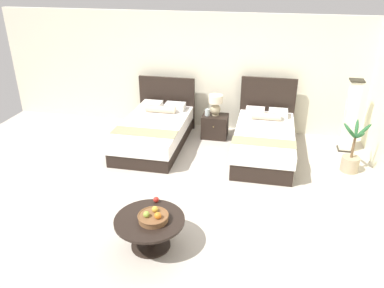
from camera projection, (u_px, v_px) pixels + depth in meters
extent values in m
cube|color=#BEB4A6|center=(191.00, 193.00, 6.22)|extent=(9.94, 9.39, 0.02)
cube|color=silver|center=(218.00, 73.00, 8.23)|extent=(9.94, 0.12, 2.50)
cube|color=black|center=(154.00, 140.00, 7.73)|extent=(1.17, 2.10, 0.26)
cube|color=white|center=(153.00, 128.00, 7.62)|extent=(1.21, 2.14, 0.27)
cube|color=black|center=(167.00, 102.00, 8.50)|extent=(1.25, 0.06, 1.16)
cube|color=white|center=(152.00, 105.00, 8.28)|extent=(0.42, 0.30, 0.14)
cube|color=white|center=(175.00, 107.00, 8.18)|extent=(0.42, 0.30, 0.14)
cylinder|color=beige|center=(160.00, 109.00, 8.02)|extent=(0.64, 0.15, 0.15)
cube|color=#99926B|center=(145.00, 132.00, 7.10)|extent=(1.23, 0.37, 0.01)
cube|color=black|center=(263.00, 149.00, 7.32)|extent=(1.07, 2.10, 0.32)
cube|color=white|center=(264.00, 136.00, 7.20)|extent=(1.11, 2.14, 0.23)
cube|color=black|center=(267.00, 107.00, 8.06)|extent=(1.14, 0.06, 1.27)
cube|color=white|center=(255.00, 112.00, 7.85)|extent=(0.38, 0.30, 0.14)
cube|color=white|center=(278.00, 113.00, 7.77)|extent=(0.38, 0.30, 0.14)
cylinder|color=beige|center=(266.00, 116.00, 7.60)|extent=(0.58, 0.15, 0.15)
cube|color=#99926B|center=(264.00, 142.00, 6.66)|extent=(1.12, 0.34, 0.01)
cube|color=black|center=(215.00, 126.00, 8.11)|extent=(0.54, 0.42, 0.50)
sphere|color=tan|center=(213.00, 127.00, 7.88)|extent=(0.02, 0.02, 0.02)
cylinder|color=tan|center=(215.00, 115.00, 8.01)|extent=(0.15, 0.15, 0.02)
ellipsoid|color=tan|center=(215.00, 109.00, 7.96)|extent=(0.21, 0.21, 0.22)
cylinder|color=#99844C|center=(216.00, 103.00, 7.90)|extent=(0.02, 0.02, 0.04)
cylinder|color=beige|center=(216.00, 99.00, 7.86)|extent=(0.29, 0.29, 0.16)
cylinder|color=#B3C1C0|center=(207.00, 112.00, 7.96)|extent=(0.10, 0.10, 0.14)
torus|color=#B3C1C0|center=(207.00, 109.00, 7.93)|extent=(0.10, 0.10, 0.01)
cylinder|color=black|center=(151.00, 245.00, 5.04)|extent=(0.52, 0.52, 0.02)
cylinder|color=black|center=(150.00, 234.00, 4.96)|extent=(0.11, 0.11, 0.40)
cylinder|color=black|center=(149.00, 220.00, 4.87)|extent=(0.91, 0.91, 0.04)
cylinder|color=brown|center=(153.00, 218.00, 4.82)|extent=(0.38, 0.38, 0.08)
torus|color=brown|center=(153.00, 215.00, 4.80)|extent=(0.40, 0.40, 0.02)
sphere|color=gold|center=(155.00, 209.00, 4.86)|extent=(0.08, 0.08, 0.08)
sphere|color=#8DAB3C|center=(146.00, 214.00, 4.76)|extent=(0.08, 0.08, 0.08)
sphere|color=orange|center=(158.00, 216.00, 4.73)|extent=(0.09, 0.09, 0.09)
sphere|color=red|center=(156.00, 200.00, 5.19)|extent=(0.08, 0.08, 0.08)
cube|color=#2B271E|center=(344.00, 149.00, 7.64)|extent=(0.26, 0.26, 0.03)
cube|color=white|center=(350.00, 116.00, 7.33)|extent=(0.22, 0.22, 1.39)
cube|color=#2B271E|center=(357.00, 80.00, 7.03)|extent=(0.26, 0.26, 0.02)
cylinder|color=tan|center=(350.00, 164.00, 6.81)|extent=(0.31, 0.31, 0.27)
cylinder|color=brown|center=(353.00, 148.00, 6.67)|extent=(0.04, 0.04, 0.38)
ellipsoid|color=#295E33|center=(363.00, 131.00, 6.51)|extent=(0.26, 0.06, 0.31)
ellipsoid|color=#295E33|center=(357.00, 128.00, 6.62)|extent=(0.10, 0.26, 0.31)
ellipsoid|color=#295E33|center=(349.00, 130.00, 6.62)|extent=(0.25, 0.19, 0.27)
ellipsoid|color=#295E33|center=(352.00, 134.00, 6.50)|extent=(0.21, 0.20, 0.27)
ellipsoid|color=#295E33|center=(360.00, 135.00, 6.43)|extent=(0.13, 0.29, 0.26)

